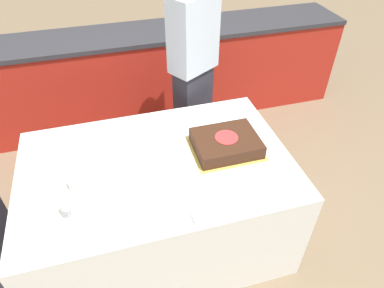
{
  "coord_description": "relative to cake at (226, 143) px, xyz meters",
  "views": [
    {
      "loc": [
        -0.2,
        -1.5,
        2.17
      ],
      "look_at": [
        0.22,
        0.0,
        0.85
      ],
      "focal_mm": 32.0,
      "sensor_mm": 36.0,
      "label": 1
    }
  ],
  "objects": [
    {
      "name": "person_cutting_cake",
      "position": [
        0.0,
        0.74,
        0.1
      ],
      "size": [
        0.4,
        0.35,
        1.7
      ],
      "rotation": [
        0.0,
        0.0,
        -2.6
      ],
      "color": "#282833",
      "rests_on": "ground_plane"
    },
    {
      "name": "utensil_pile",
      "position": [
        -0.28,
        -0.47,
        -0.04
      ],
      "size": [
        0.15,
        0.1,
        0.02
      ],
      "color": "white",
      "rests_on": "dining_table"
    },
    {
      "name": "side_plate_near_cake",
      "position": [
        -0.02,
        0.3,
        -0.04
      ],
      "size": [
        0.19,
        0.19,
        0.0
      ],
      "color": "white",
      "rests_on": "dining_table"
    },
    {
      "name": "cake",
      "position": [
        0.0,
        0.0,
        0.0
      ],
      "size": [
        0.44,
        0.36,
        0.1
      ],
      "color": "gold",
      "rests_on": "dining_table"
    },
    {
      "name": "dining_table",
      "position": [
        -0.45,
        -0.01,
        -0.42
      ],
      "size": [
        1.63,
        1.07,
        0.75
      ],
      "color": "silver",
      "rests_on": "ground_plane"
    },
    {
      "name": "back_counter",
      "position": [
        -0.45,
        1.6,
        -0.34
      ],
      "size": [
        4.4,
        0.58,
        0.92
      ],
      "color": "#A82319",
      "rests_on": "ground_plane"
    },
    {
      "name": "wine_glass",
      "position": [
        -0.95,
        -0.3,
        0.07
      ],
      "size": [
        0.07,
        0.07,
        0.18
      ],
      "color": "white",
      "rests_on": "dining_table"
    },
    {
      "name": "plate_stack",
      "position": [
        -0.85,
        -0.07,
        -0.01
      ],
      "size": [
        0.21,
        0.21,
        0.07
      ],
      "color": "white",
      "rests_on": "dining_table"
    },
    {
      "name": "ground_plane",
      "position": [
        -0.45,
        -0.01,
        -0.8
      ],
      "size": [
        14.0,
        14.0,
        0.0
      ],
      "primitive_type": "plane",
      "color": "#7A664C"
    }
  ]
}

